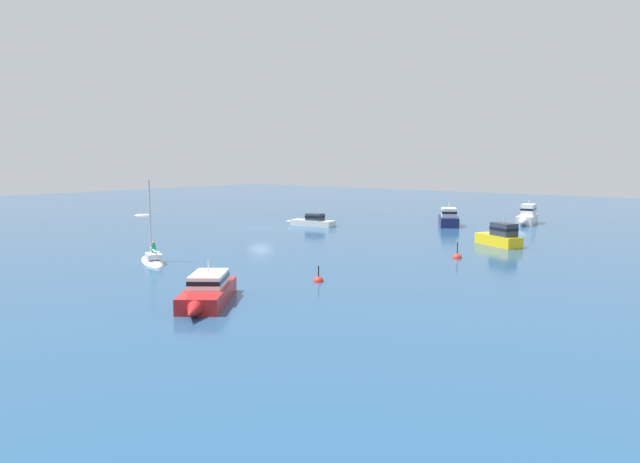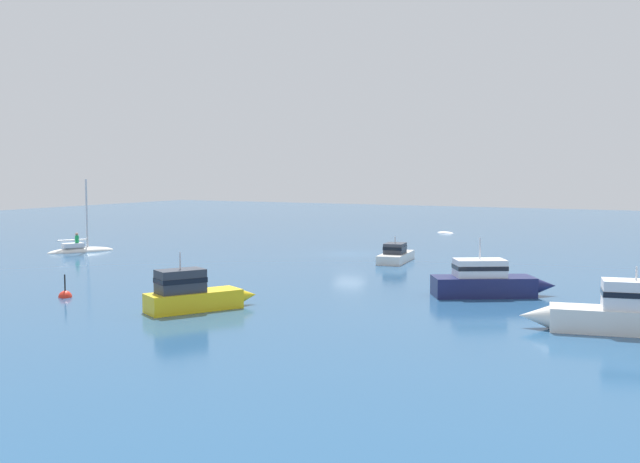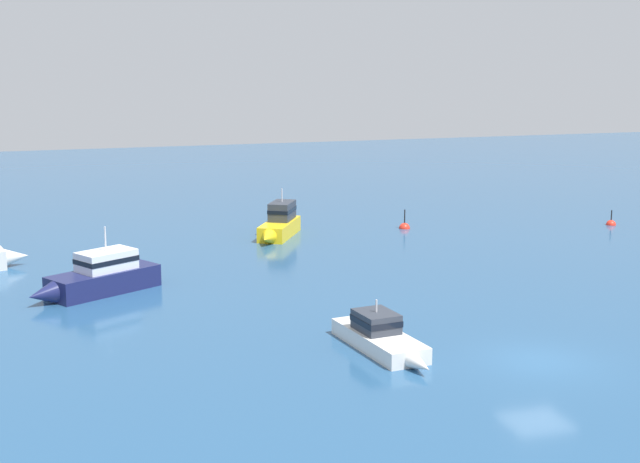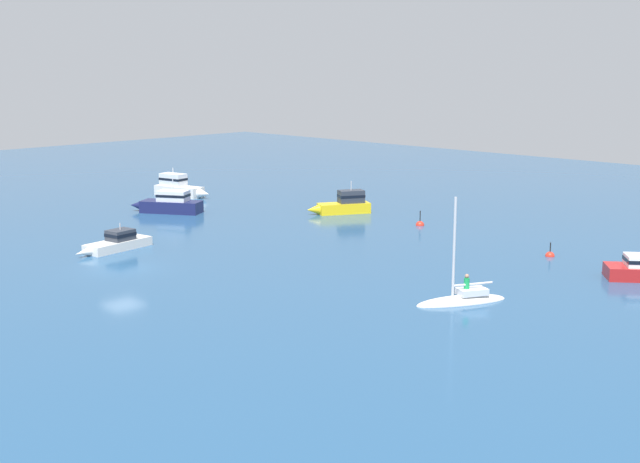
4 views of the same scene
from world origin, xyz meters
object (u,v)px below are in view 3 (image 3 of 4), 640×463
object	(u,v)px
powerboat	(99,277)
cabin_cruiser_1	(381,336)
cabin_cruiser	(279,224)
channel_buoy	(404,228)
mooring_buoy	(611,225)

from	to	relation	value
powerboat	cabin_cruiser_1	distance (m)	15.69
powerboat	cabin_cruiser	bearing A→B (deg)	-167.99
powerboat	channel_buoy	bearing A→B (deg)	177.91
powerboat	cabin_cruiser_1	size ratio (longest dim) A/B	1.02
powerboat	mooring_buoy	distance (m)	34.91
cabin_cruiser	mooring_buoy	size ratio (longest dim) A/B	4.28
cabin_cruiser	cabin_cruiser_1	xyz separation A→B (m)	(22.76, -1.60, -0.28)
cabin_cruiser	cabin_cruiser_1	bearing A→B (deg)	25.15
mooring_buoy	cabin_cruiser	bearing A→B (deg)	-96.71
cabin_cruiser_1	mooring_buoy	xyz separation A→B (m)	(-20.15, 23.81, -0.53)
cabin_cruiser	channel_buoy	xyz separation A→B (m)	(-0.21, 8.52, -0.81)
cabin_cruiser_1	mooring_buoy	bearing A→B (deg)	121.97
channel_buoy	mooring_buoy	bearing A→B (deg)	78.33
cabin_cruiser_1	channel_buoy	world-z (taller)	cabin_cruiser_1
cabin_cruiser_1	channel_buoy	bearing A→B (deg)	147.95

